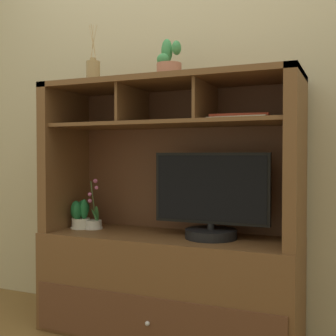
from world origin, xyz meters
The scene contains 9 objects.
floor_plane centered at (0.00, 0.00, -0.01)m, with size 6.00×6.00×0.02m, color brown.
back_wall centered at (0.00, 0.27, 1.40)m, with size 6.00×0.02×2.80m, color tan.
media_console centered at (0.00, 0.01, 0.44)m, with size 1.40×0.51×1.38m.
tv_monitor centered at (0.24, 0.00, 0.73)m, with size 0.61×0.27×0.45m.
potted_orchid centered at (-0.48, 0.01, 0.58)m, with size 0.11×0.11×0.29m.
potted_fern centered at (-0.56, -0.01, 0.62)m, with size 0.12×0.13×0.17m.
magazine_stack_left centered at (0.40, 0.03, 1.16)m, with size 0.33×0.30×0.03m.
diffuser_bottle centered at (-0.45, -0.03, 1.45)m, with size 0.08×0.08×0.34m.
potted_succulent centered at (0.00, 0.02, 1.46)m, with size 0.15×0.15×0.23m.
Camera 1 is at (0.93, -2.16, 0.97)m, focal length 46.69 mm.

